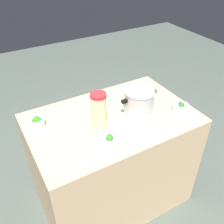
# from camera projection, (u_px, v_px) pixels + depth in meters

# --- Properties ---
(ground_plane) EXTENTS (8.00, 8.00, 0.00)m
(ground_plane) POSITION_uv_depth(u_px,v_px,m) (112.00, 195.00, 2.37)
(ground_plane) COLOR #4E5850
(counter_slab) EXTENTS (1.21, 0.78, 0.91)m
(counter_slab) POSITION_uv_depth(u_px,v_px,m) (112.00, 161.00, 2.10)
(counter_slab) COLOR tan
(counter_slab) RESTS_ON ground_plane
(dish_cloth) EXTENTS (0.33, 0.31, 0.01)m
(dish_cloth) POSITION_uv_depth(u_px,v_px,m) (138.00, 113.00, 1.88)
(dish_cloth) COLOR beige
(dish_cloth) RESTS_ON counter_slab
(cooking_pot) EXTENTS (0.29, 0.22, 0.19)m
(cooking_pot) POSITION_uv_depth(u_px,v_px,m) (139.00, 102.00, 1.82)
(cooking_pot) COLOR #B7B7BC
(cooking_pot) RESTS_ON dish_cloth
(lemonade_pitcher) EXTENTS (0.11, 0.11, 0.27)m
(lemonade_pitcher) POSITION_uv_depth(u_px,v_px,m) (99.00, 111.00, 1.68)
(lemonade_pitcher) COLOR beige
(lemonade_pitcher) RESTS_ON counter_slab
(broccoli_bowl_front) EXTENTS (0.11, 0.11, 0.08)m
(broccoli_bowl_front) POSITION_uv_depth(u_px,v_px,m) (37.00, 122.00, 1.74)
(broccoli_bowl_front) COLOR silver
(broccoli_bowl_front) RESTS_ON counter_slab
(broccoli_bowl_center) EXTENTS (0.13, 0.13, 0.07)m
(broccoli_bowl_center) POSITION_uv_depth(u_px,v_px,m) (181.00, 107.00, 1.90)
(broccoli_bowl_center) COLOR silver
(broccoli_bowl_center) RESTS_ON counter_slab
(broccoli_bowl_back) EXTENTS (0.13, 0.13, 0.08)m
(broccoli_bowl_back) POSITION_uv_depth(u_px,v_px,m) (110.00, 141.00, 1.59)
(broccoli_bowl_back) COLOR silver
(broccoli_bowl_back) RESTS_ON counter_slab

